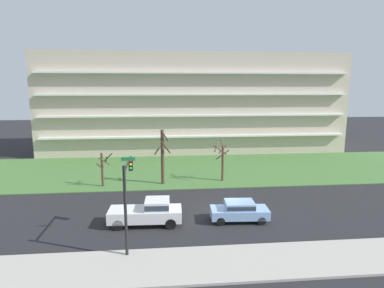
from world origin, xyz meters
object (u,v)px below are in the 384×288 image
Objects in this scene: tree_left at (163,156)px; pickup_white_center_left at (149,212)px; tree_far_left at (103,168)px; tree_center at (222,160)px; sedan_blue_near_left at (239,210)px; traffic_signal_mast at (128,188)px.

tree_left is 10.38m from pickup_white_center_left.
tree_left is (6.12, 0.29, 1.09)m from tree_far_left.
tree_center is (12.55, 0.87, 0.40)m from tree_far_left.
tree_center is at bearing 3.96° from tree_far_left.
tree_left is at bearing -174.87° from tree_center.
pickup_white_center_left is (4.99, -9.81, -1.01)m from tree_far_left.
tree_center reaches higher than sedan_blue_near_left.
sedan_blue_near_left is at bearing -93.43° from tree_center.
tree_center is at bearing 57.63° from traffic_signal_mast.
tree_center is at bearing 89.89° from sedan_blue_near_left.
sedan_blue_near_left is at bearing 20.86° from traffic_signal_mast.
pickup_white_center_left is at bearing 69.51° from traffic_signal_mast.
sedan_blue_near_left is (5.79, -10.09, -2.24)m from tree_left.
tree_far_left is at bearing 119.05° from pickup_white_center_left.
tree_center is 0.81× the size of traffic_signal_mast.
tree_center reaches higher than tree_far_left.
tree_far_left is at bearing 143.88° from sedan_blue_near_left.
tree_far_left is 0.63× the size of traffic_signal_mast.
tree_left is 1.27× the size of tree_center.
traffic_signal_mast is (-2.28, -13.17, 0.78)m from tree_left.
traffic_signal_mast is at bearing -155.82° from sedan_blue_near_left.
tree_center is at bearing 5.13° from tree_left.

